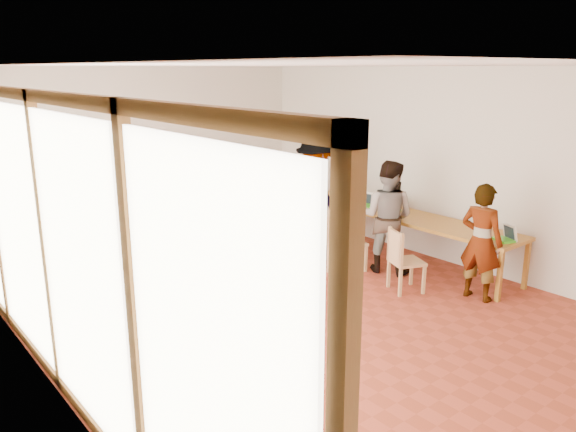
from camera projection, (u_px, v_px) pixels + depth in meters
name	position (u px, v px, depth m)	size (l,w,h in m)	color
ground	(296.00, 307.00, 7.20)	(8.00, 8.00, 0.00)	#A33E27
wall_back	(149.00, 155.00, 9.81)	(6.00, 0.10, 3.00)	beige
wall_right	(444.00, 166.00, 8.66)	(0.10, 8.00, 3.00)	beige
window_wall	(43.00, 238.00, 5.00)	(0.10, 8.00, 3.00)	white
ceiling	(297.00, 63.00, 6.43)	(6.00, 8.00, 0.04)	white
communal_table	(401.00, 216.00, 8.85)	(0.80, 4.00, 0.75)	#A16C23
side_table	(131.00, 249.00, 7.36)	(0.90, 0.90, 0.75)	#A16C23
chair_near	(401.00, 254.00, 7.58)	(0.54, 0.54, 0.47)	tan
chair_mid	(344.00, 236.00, 8.36)	(0.51, 0.51, 0.47)	tan
chair_far	(322.00, 231.00, 8.46)	(0.55, 0.55, 0.51)	tan
chair_empty	(314.00, 224.00, 9.05)	(0.52, 0.52, 0.46)	tan
chair_spare	(178.00, 298.00, 6.14)	(0.41, 0.41, 0.46)	tan
person_near	(481.00, 242.00, 7.28)	(0.57, 0.37, 1.56)	gray
person_mid	(387.00, 217.00, 8.29)	(0.82, 0.64, 1.68)	gray
person_far	(316.00, 192.00, 9.47)	(1.23, 0.71, 1.90)	gray
laptop_near	(507.00, 236.00, 7.44)	(0.30, 0.32, 0.22)	#49C424
laptop_mid	(393.00, 207.00, 8.99)	(0.28, 0.30, 0.21)	#49C424
laptop_far	(368.00, 202.00, 9.33)	(0.26, 0.29, 0.23)	#49C424
yellow_mug	(397.00, 208.00, 8.97)	(0.14, 0.14, 0.11)	yellow
green_bottle	(383.00, 199.00, 9.21)	(0.07, 0.07, 0.28)	#136E3A
clear_glass	(338.00, 201.00, 9.47)	(0.07, 0.07, 0.09)	silver
condiment_cup	(360.00, 199.00, 9.71)	(0.08, 0.08, 0.06)	white
pink_phone	(328.00, 200.00, 9.72)	(0.05, 0.10, 0.01)	#DA3A7E
black_pouch	(384.00, 203.00, 9.38)	(0.16, 0.26, 0.09)	black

